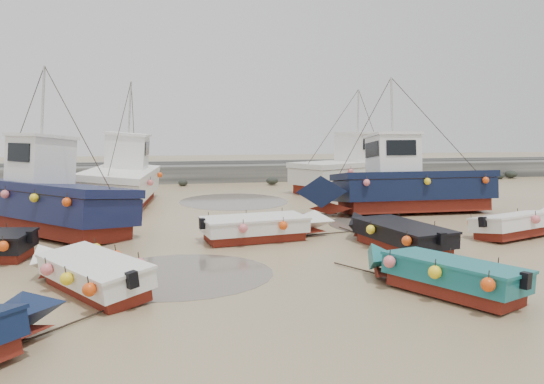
{
  "coord_description": "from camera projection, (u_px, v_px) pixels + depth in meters",
  "views": [
    {
      "loc": [
        -2.06,
        -16.39,
        3.9
      ],
      "look_at": [
        2.02,
        3.81,
        1.4
      ],
      "focal_mm": 35.0,
      "sensor_mm": 36.0,
      "label": 1
    }
  ],
  "objects": [
    {
      "name": "cabin_boat_3",
      "position": [
        354.0,
        169.0,
        32.92
      ],
      "size": [
        9.84,
        6.61,
        6.22
      ],
      "rotation": [
        0.0,
        0.0,
        -1.08
      ],
      "color": "maroon",
      "rests_on": "ground"
    },
    {
      "name": "cabin_boat_2",
      "position": [
        402.0,
        184.0,
        24.31
      ],
      "size": [
        10.36,
        3.13,
        6.22
      ],
      "rotation": [
        0.0,
        0.0,
        1.56
      ],
      "color": "maroon",
      "rests_on": "ground"
    },
    {
      "name": "ground",
      "position": [
        234.0,
        251.0,
        16.82
      ],
      "size": [
        120.0,
        120.0,
        0.0
      ],
      "primitive_type": "plane",
      "color": "tan",
      "rests_on": "ground"
    },
    {
      "name": "puddle_a",
      "position": [
        180.0,
        275.0,
        14.15
      ],
      "size": [
        5.01,
        5.01,
        0.01
      ],
      "primitive_type": "cylinder",
      "color": "#5F574D",
      "rests_on": "ground"
    },
    {
      "name": "dinghy_2",
      "position": [
        440.0,
        269.0,
        12.59
      ],
      "size": [
        3.26,
        5.03,
        1.43
      ],
      "rotation": [
        0.0,
        0.0,
        0.51
      ],
      "color": "maroon",
      "rests_on": "ground"
    },
    {
      "name": "puddle_b",
      "position": [
        372.0,
        225.0,
        21.39
      ],
      "size": [
        3.49,
        3.49,
        0.01
      ],
      "primitive_type": "cylinder",
      "color": "#5F574D",
      "rests_on": "ground"
    },
    {
      "name": "cabin_boat_1",
      "position": [
        123.0,
        179.0,
        26.92
      ],
      "size": [
        3.87,
        11.38,
        6.22
      ],
      "rotation": [
        0.0,
        0.0,
        -0.1
      ],
      "color": "maroon",
      "rests_on": "ground"
    },
    {
      "name": "dinghy_3",
      "position": [
        523.0,
        221.0,
        19.11
      ],
      "size": [
        5.61,
        2.74,
        1.43
      ],
      "rotation": [
        0.0,
        0.0,
        -1.22
      ],
      "color": "maroon",
      "rests_on": "ground"
    },
    {
      "name": "dinghy_0",
      "position": [
        89.0,
        267.0,
        12.78
      ],
      "size": [
        3.71,
        5.17,
        1.43
      ],
      "rotation": [
        0.0,
        0.0,
        0.58
      ],
      "color": "maroon",
      "rests_on": "ground"
    },
    {
      "name": "cabin_boat_0",
      "position": [
        41.0,
        197.0,
        19.81
      ],
      "size": [
        7.97,
        8.16,
        6.22
      ],
      "rotation": [
        0.0,
        0.0,
        0.77
      ],
      "color": "maroon",
      "rests_on": "ground"
    },
    {
      "name": "puddle_d",
      "position": [
        234.0,
        201.0,
        28.29
      ],
      "size": [
        5.79,
        5.79,
        0.01
      ],
      "primitive_type": "cylinder",
      "color": "#5F574D",
      "rests_on": "ground"
    },
    {
      "name": "dinghy_5",
      "position": [
        264.0,
        224.0,
        18.51
      ],
      "size": [
        5.89,
        2.48,
        1.43
      ],
      "rotation": [
        0.0,
        0.0,
        -1.41
      ],
      "color": "maroon",
      "rests_on": "ground"
    },
    {
      "name": "dinghy_6",
      "position": [
        396.0,
        231.0,
        17.33
      ],
      "size": [
        2.41,
        5.85,
        1.43
      ],
      "rotation": [
        0.0,
        0.0,
        0.2
      ],
      "color": "maroon",
      "rests_on": "ground"
    },
    {
      "name": "seawall",
      "position": [
        195.0,
        174.0,
        38.15
      ],
      "size": [
        60.0,
        4.92,
        1.5
      ],
      "color": "gray",
      "rests_on": "ground"
    },
    {
      "name": "person",
      "position": [
        68.0,
        228.0,
        20.68
      ],
      "size": [
        0.69,
        0.46,
        1.87
      ],
      "primitive_type": "imported",
      "rotation": [
        0.0,
        0.0,
        3.16
      ],
      "color": "#151E33",
      "rests_on": "ground"
    }
  ]
}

